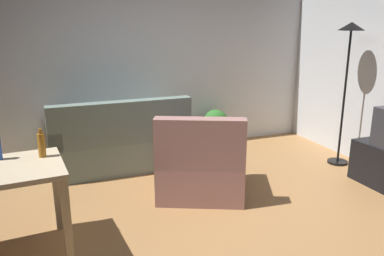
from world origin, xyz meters
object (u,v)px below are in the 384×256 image
couch (119,144)px  torchiere_lamp (349,55)px  armchair (201,166)px  potted_plant (215,126)px  bottle_amber (42,145)px

couch → torchiere_lamp: (2.72, -0.89, 1.11)m
couch → armchair: size_ratio=1.45×
couch → potted_plant: couch is taller
bottle_amber → armchair: bearing=14.0°
torchiere_lamp → armchair: size_ratio=1.55×
bottle_amber → potted_plant: bearing=37.2°
potted_plant → torchiere_lamp: bearing=-44.2°
couch → torchiere_lamp: size_ratio=0.93×
couch → potted_plant: size_ratio=2.97×
torchiere_lamp → couch: bearing=161.9°
torchiere_lamp → bottle_amber: size_ratio=7.66×
armchair → potted_plant: bearing=-95.7°
bottle_amber → couch: bearing=59.0°
couch → bottle_amber: size_ratio=7.16×
potted_plant → couch: bearing=-168.1°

